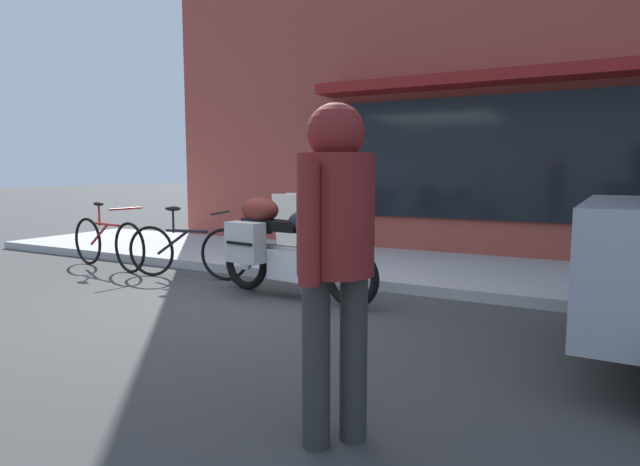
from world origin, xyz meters
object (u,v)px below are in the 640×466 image
object	(u,v)px
second_bicycle_by_cafe	(108,242)
touring_motorcycle	(283,242)
parked_bicycle	(187,250)
sandwich_board_sign	(296,226)
pedestrian_walking	(335,234)

from	to	relation	value
second_bicycle_by_cafe	touring_motorcycle	bearing A→B (deg)	-5.17
parked_bicycle	sandwich_board_sign	xyz separation A→B (m)	(0.79, 1.38, 0.22)
parked_bicycle	second_bicycle_by_cafe	xyz separation A→B (m)	(-1.46, -0.00, 0.01)
touring_motorcycle	parked_bicycle	xyz separation A→B (m)	(-1.63, 0.28, -0.24)
touring_motorcycle	parked_bicycle	distance (m)	1.67
sandwich_board_sign	second_bicycle_by_cafe	distance (m)	2.65
sandwich_board_sign	second_bicycle_by_cafe	size ratio (longest dim) A/B	0.53
touring_motorcycle	pedestrian_walking	distance (m)	3.22
touring_motorcycle	parked_bicycle	size ratio (longest dim) A/B	1.24
parked_bicycle	sandwich_board_sign	size ratio (longest dim) A/B	1.82
touring_motorcycle	pedestrian_walking	bearing A→B (deg)	-53.05
pedestrian_walking	sandwich_board_sign	bearing A→B (deg)	123.20
pedestrian_walking	sandwich_board_sign	size ratio (longest dim) A/B	1.84
parked_bicycle	sandwich_board_sign	bearing A→B (deg)	60.23
second_bicycle_by_cafe	sandwich_board_sign	bearing A→B (deg)	31.66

